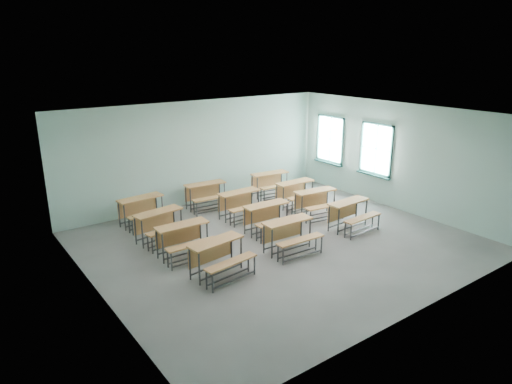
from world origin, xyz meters
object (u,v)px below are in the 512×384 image
desk_unit_r0c2 (351,211)px  desk_unit_r3c1 (207,192)px  desk_unit_r3c0 (143,207)px  desk_unit_r3c2 (271,181)px  desk_unit_r0c1 (290,231)px  desk_unit_r1c1 (269,214)px  desk_unit_r1c0 (184,236)px  desk_unit_r2c1 (241,201)px  desk_unit_r1c2 (317,200)px  desk_unit_r2c0 (161,222)px  desk_unit_r0c0 (219,253)px  desk_unit_r2c2 (297,190)px

desk_unit_r0c2 → desk_unit_r3c1: same height
desk_unit_r3c0 → desk_unit_r3c2: same height
desk_unit_r0c1 → desk_unit_r1c1: bearing=78.3°
desk_unit_r0c2 → desk_unit_r1c0: 4.55m
desk_unit_r0c2 → desk_unit_r1c0: size_ratio=1.02×
desk_unit_r2c1 → desk_unit_r3c2: 2.26m
desk_unit_r0c2 → desk_unit_r1c2: bearing=90.1°
desk_unit_r2c0 → desk_unit_r0c1: bearing=-55.1°
desk_unit_r0c0 → desk_unit_r2c1: bearing=40.9°
desk_unit_r3c0 → desk_unit_r3c2: bearing=-5.8°
desk_unit_r0c1 → desk_unit_r0c2: bearing=5.5°
desk_unit_r0c1 → desk_unit_r0c0: bearing=-176.9°
desk_unit_r0c1 → desk_unit_r3c1: bearing=92.6°
desk_unit_r1c1 → desk_unit_r2c0: size_ratio=0.95×
desk_unit_r1c2 → desk_unit_r2c2: (0.12, 1.03, 0.00)m
desk_unit_r0c2 → desk_unit_r0c0: bearing=179.1°
desk_unit_r0c0 → desk_unit_r1c1: 2.64m
desk_unit_r1c0 → desk_unit_r2c1: (2.51, 1.33, 0.00)m
desk_unit_r0c0 → desk_unit_r3c2: same height
desk_unit_r1c0 → desk_unit_r1c1: bearing=1.0°
desk_unit_r3c1 → desk_unit_r2c1: bearing=-69.9°
desk_unit_r2c0 → desk_unit_r2c2: same height
desk_unit_r0c1 → desk_unit_r1c0: same height
desk_unit_r2c1 → desk_unit_r0c0: bearing=-132.3°
desk_unit_r0c0 → desk_unit_r0c1: (2.00, 0.03, 0.00)m
desk_unit_r1c2 → desk_unit_r2c1: same height
desk_unit_r1c0 → desk_unit_r0c1: bearing=-29.0°
desk_unit_r0c1 → desk_unit_r2c2: 3.33m
desk_unit_r0c2 → desk_unit_r1c1: same height
desk_unit_r0c0 → desk_unit_r3c0: (-0.14, 3.76, 0.00)m
desk_unit_r0c2 → desk_unit_r3c0: size_ratio=0.98×
desk_unit_r1c1 → desk_unit_r0c0: bearing=-148.9°
desk_unit_r0c1 → desk_unit_r1c0: bearing=152.3°
desk_unit_r3c0 → desk_unit_r1c0: bearing=-95.7°
desk_unit_r1c1 → desk_unit_r3c1: (-0.33, 2.63, 0.00)m
desk_unit_r1c0 → desk_unit_r3c2: 5.09m
desk_unit_r2c0 → desk_unit_r3c1: (2.19, 1.48, 0.00)m
desk_unit_r0c0 → desk_unit_r0c2: 4.25m
desk_unit_r1c0 → desk_unit_r3c2: same height
desk_unit_r3c0 → desk_unit_r2c2: bearing=-21.9°
desk_unit_r1c2 → desk_unit_r3c0: 4.92m
desk_unit_r1c1 → desk_unit_r3c2: 3.16m
desk_unit_r1c1 → desk_unit_r3c0: 3.49m
desk_unit_r0c1 → desk_unit_r3c2: 4.35m
desk_unit_r2c1 → desk_unit_r3c0: bearing=154.8°
desk_unit_r2c2 → desk_unit_r3c2: same height
desk_unit_r2c0 → desk_unit_r3c2: same height
desk_unit_r0c2 → desk_unit_r2c1: 3.10m
desk_unit_r0c0 → desk_unit_r0c1: size_ratio=1.05×
desk_unit_r3c2 → desk_unit_r1c2: bearing=-87.3°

